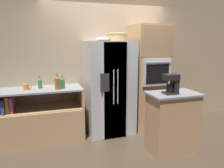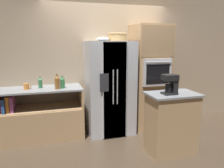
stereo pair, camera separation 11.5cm
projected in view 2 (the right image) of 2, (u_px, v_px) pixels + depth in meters
name	position (u px, v px, depth m)	size (l,w,h in m)	color
ground_plane	(112.00, 131.00, 4.38)	(20.00, 20.00, 0.00)	#4C3D2D
wall_back	(107.00, 60.00, 4.50)	(12.00, 0.06, 2.80)	tan
counter_left	(40.00, 120.00, 4.01)	(1.50, 0.63, 0.94)	tan
refrigerator	(110.00, 88.00, 4.21)	(0.88, 0.75, 1.78)	silver
wall_oven	(150.00, 77.00, 4.46)	(0.71, 0.70, 2.10)	tan
island_counter	(171.00, 123.00, 3.49)	(0.80, 0.52, 0.98)	tan
wicker_basket	(117.00, 37.00, 4.10)	(0.36, 0.36, 0.15)	tan
fruit_bowl	(103.00, 39.00, 4.00)	(0.25, 0.25, 0.07)	white
bottle_tall	(57.00, 82.00, 3.83)	(0.09, 0.09, 0.27)	brown
bottle_short	(40.00, 83.00, 3.92)	(0.07, 0.07, 0.21)	#33723F
bottle_wide	(62.00, 82.00, 3.91)	(0.08, 0.08, 0.22)	#33723F
mug	(27.00, 87.00, 3.82)	(0.13, 0.10, 0.10)	orange
coffee_maker	(171.00, 83.00, 3.31)	(0.22, 0.17, 0.30)	black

